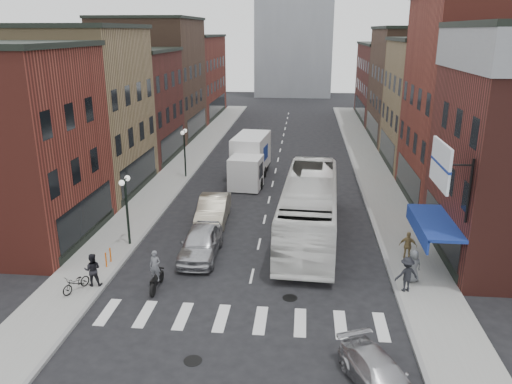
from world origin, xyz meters
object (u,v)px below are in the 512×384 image
Objects in this scene: box_truck at (250,159)px; ped_right_c at (413,266)px; parked_bicycle at (76,283)px; billboard_sign at (443,166)px; streetlamp_near at (126,198)px; transit_bus at (309,208)px; sedan_left_near at (201,243)px; sedan_left_far at (213,210)px; ped_right_b at (408,246)px; ped_left_solo at (93,270)px; ped_right_a at (407,274)px; bike_rack at (108,257)px; curb_car at (380,376)px; streetlamp_far at (184,144)px; motorcycle_rider at (156,272)px.

ped_right_c is at bearing -54.29° from box_truck.
billboard_sign is at bearing 31.05° from parked_bicycle.
parked_bicycle is (-0.64, -5.57, -2.35)m from streetlamp_near.
parked_bicycle is at bearing -6.38° from ped_right_c.
transit_bus is at bearing 133.86° from billboard_sign.
sedan_left_far reaches higher than sedan_left_near.
box_truck is at bearing -42.28° from ped_right_b.
streetlamp_near is at bearing 11.15° from ped_right_b.
ped_left_solo is 0.96× the size of ped_right_a.
sedan_left_far is (4.33, 6.92, 0.30)m from bike_rack.
streetlamp_near is 2.51× the size of ped_left_solo.
ped_right_c is (9.89, -17.18, -0.77)m from box_truck.
curb_car is 2.47× the size of ped_left_solo.
sedan_left_near is at bearing -150.64° from ped_left_solo.
streetlamp_near reaches higher than transit_bus.
ped_right_b is 0.95× the size of ped_right_c.
ped_right_b is (5.26, -2.97, -0.90)m from transit_bus.
bike_rack is at bearing 105.30° from parked_bicycle.
streetlamp_far is at bearing 105.61° from sedan_left_near.
bike_rack is (-16.19, 0.80, -5.58)m from billboard_sign.
ped_left_solo is at bearing -141.41° from transit_bus.
streetlamp_near is 3.59m from bike_rack.
billboard_sign is at bearing -35.47° from sedan_left_far.
streetlamp_far is 28.07m from curb_car.
ped_right_c is at bearing -48.13° from streetlamp_far.
motorcycle_rider is 3.06m from ped_left_solo.
ped_right_b is at bearing -1.91° from streetlamp_near.
curb_car is at bearing -114.01° from billboard_sign.
motorcycle_rider is 0.41× the size of sedan_left_near.
parked_bicycle is at bearing -140.70° from transit_bus.
parked_bicycle is 0.95× the size of ped_right_c.
ped_right_a is (4.53, -6.50, -0.82)m from transit_bus.
sedan_left_near reaches higher than parked_bicycle.
box_truck is at bearing 85.43° from sedan_left_near.
box_truck reaches higher than ped_left_solo.
ped_right_c is at bearing -11.38° from sedan_left_near.
box_truck is 15.18m from sedan_left_near.
sedan_left_near reaches higher than bike_rack.
sedan_left_far is at bearing 166.88° from transit_bus.
sedan_left_near is 11.16m from ped_right_b.
ped_right_c is at bearing -11.34° from streetlamp_near.
streetlamp_near is at bearing 127.83° from motorcycle_rider.
motorcycle_rider is at bearing -174.27° from billboard_sign.
transit_bus is at bearing 60.29° from parked_bicycle.
ped_right_b is at bearing 98.77° from billboard_sign.
box_truck is at bearing 82.97° from curb_car.
motorcycle_rider is 10.31m from transit_bus.
billboard_sign is 6.02m from ped_right_b.
billboard_sign is 1.83× the size of motorcycle_rider.
streetlamp_near and streetlamp_far have the same top height.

